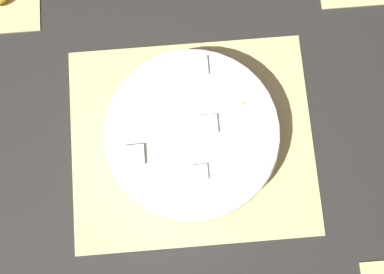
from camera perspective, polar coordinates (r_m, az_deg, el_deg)
name	(u,v)px	position (r m, az deg, el deg)	size (l,w,h in m)	color
ground_plane	(192,141)	(0.93, 0.00, -0.44)	(6.00, 6.00, 0.00)	black
bamboo_mat_center	(192,141)	(0.92, 0.00, -0.40)	(0.42, 0.36, 0.01)	#D6B775
fruit_salad_bowl	(192,135)	(0.88, 0.00, 0.19)	(0.29, 0.29, 0.07)	silver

